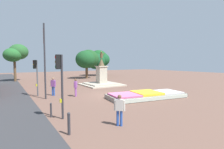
% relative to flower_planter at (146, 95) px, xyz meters
% --- Properties ---
extents(ground_plane, '(94.25, 94.25, 0.00)m').
position_rel_flower_planter_xyz_m(ground_plane, '(-1.85, 2.66, -0.23)').
color(ground_plane, brown).
extents(flower_planter, '(7.45, 3.80, 0.54)m').
position_rel_flower_planter_xyz_m(flower_planter, '(0.00, 0.00, 0.00)').
color(flower_planter, '#38281C').
rests_on(flower_planter, ground_plane).
extents(statue_monument, '(5.07, 5.07, 4.69)m').
position_rel_flower_planter_xyz_m(statue_monument, '(0.73, 9.80, 0.60)').
color(statue_monument, '#B4AA95').
rests_on(statue_monument, ground_plane).
extents(traffic_light_near_crossing, '(0.42, 0.31, 3.61)m').
position_rel_flower_planter_xyz_m(traffic_light_near_crossing, '(-8.20, -1.87, 2.25)').
color(traffic_light_near_crossing, '#2D2D33').
rests_on(traffic_light_near_crossing, ground_plane).
extents(traffic_light_mid_block, '(0.41, 0.30, 3.40)m').
position_rel_flower_planter_xyz_m(traffic_light_mid_block, '(-8.27, 6.02, 2.12)').
color(traffic_light_mid_block, '#4C5156').
rests_on(traffic_light_mid_block, ground_plane).
extents(banner_pole, '(0.14, 0.74, 6.51)m').
position_rel_flower_planter_xyz_m(banner_pole, '(-7.78, 4.35, 3.26)').
color(banner_pole, '#2D2D33').
rests_on(banner_pole, ground_plane).
extents(pedestrian_with_handbag, '(0.43, 0.43, 1.58)m').
position_rel_flower_planter_xyz_m(pedestrian_with_handbag, '(-6.00, -4.45, 0.68)').
color(pedestrian_with_handbag, '#264CA5').
rests_on(pedestrian_with_handbag, ground_plane).
extents(pedestrian_near_planter, '(0.41, 0.46, 1.75)m').
position_rel_flower_planter_xyz_m(pedestrian_near_planter, '(-6.85, 5.50, 0.78)').
color(pedestrian_near_planter, '#264CA5').
rests_on(pedestrian_near_planter, ground_plane).
extents(pedestrian_crossing_plaza, '(0.41, 0.47, 1.67)m').
position_rel_flower_planter_xyz_m(pedestrian_crossing_plaza, '(-5.18, 3.97, 0.73)').
color(pedestrian_crossing_plaza, '#8C4C99').
rests_on(pedestrian_crossing_plaza, ground_plane).
extents(kerb_bollard_south, '(0.14, 0.14, 1.01)m').
position_rel_flower_planter_xyz_m(kerb_bollard_south, '(-8.48, -4.17, 0.29)').
color(kerb_bollard_south, '#2D2D33').
rests_on(kerb_bollard_south, ground_plane).
extents(kerb_bollard_mid_a, '(0.12, 0.12, 0.85)m').
position_rel_flower_planter_xyz_m(kerb_bollard_mid_a, '(-8.58, -1.22, 0.21)').
color(kerb_bollard_mid_a, '#2D2D33').
rests_on(kerb_bollard_mid_a, ground_plane).
extents(park_tree_far_left, '(5.94, 4.94, 6.14)m').
position_rel_flower_planter_xyz_m(park_tree_far_left, '(8.72, 26.05, 3.61)').
color(park_tree_far_left, '#4C3823').
rests_on(park_tree_far_left, ground_plane).
extents(park_tree_behind_statue, '(5.11, 4.78, 5.73)m').
position_rel_flower_planter_xyz_m(park_tree_behind_statue, '(3.36, 20.56, 3.58)').
color(park_tree_behind_statue, brown).
rests_on(park_tree_behind_statue, ground_plane).
extents(park_tree_far_right, '(3.90, 3.65, 6.27)m').
position_rel_flower_planter_xyz_m(park_tree_far_right, '(-8.93, 21.96, 4.46)').
color(park_tree_far_right, brown).
rests_on(park_tree_far_right, ground_plane).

